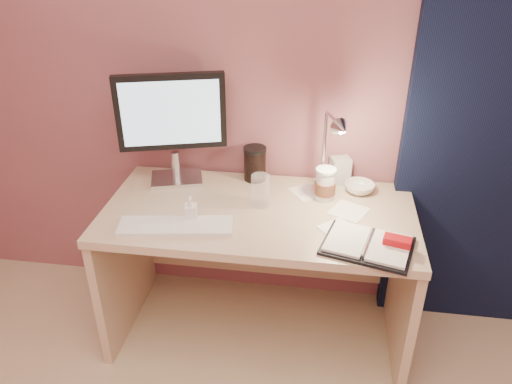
# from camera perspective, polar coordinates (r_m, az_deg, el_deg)

# --- Properties ---
(room) EXTENTS (3.50, 3.50, 3.50)m
(room) POSITION_cam_1_polar(r_m,az_deg,el_deg) (2.44, 24.54, 8.40)
(room) COLOR #C6B28E
(room) RESTS_ON ground
(desk) EXTENTS (1.40, 0.70, 0.73)m
(desk) POSITION_cam_1_polar(r_m,az_deg,el_deg) (2.43, 0.55, -5.74)
(desk) COLOR #CCB090
(desk) RESTS_ON ground
(monitor) EXTENTS (0.50, 0.24, 0.54)m
(monitor) POSITION_cam_1_polar(r_m,az_deg,el_deg) (2.39, -9.64, 8.22)
(monitor) COLOR silver
(monitor) RESTS_ON desk
(keyboard) EXTENTS (0.50, 0.21, 0.02)m
(keyboard) POSITION_cam_1_polar(r_m,az_deg,el_deg) (2.14, -9.17, -3.88)
(keyboard) COLOR silver
(keyboard) RESTS_ON desk
(planner) EXTENTS (0.40, 0.34, 0.05)m
(planner) POSITION_cam_1_polar(r_m,az_deg,el_deg) (2.05, 12.92, -5.87)
(planner) COLOR black
(planner) RESTS_ON desk
(paper_a) EXTENTS (0.19, 0.19, 0.00)m
(paper_a) POSITION_cam_1_polar(r_m,az_deg,el_deg) (2.14, 9.42, -4.19)
(paper_a) COLOR white
(paper_a) RESTS_ON desk
(paper_b) EXTENTS (0.20, 0.20, 0.00)m
(paper_b) POSITION_cam_1_polar(r_m,az_deg,el_deg) (2.27, 10.57, -2.15)
(paper_b) COLOR white
(paper_b) RESTS_ON desk
(paper_c) EXTENTS (0.20, 0.20, 0.00)m
(paper_c) POSITION_cam_1_polar(r_m,az_deg,el_deg) (2.40, 5.97, 0.03)
(paper_c) COLOR white
(paper_c) RESTS_ON desk
(coffee_cup) EXTENTS (0.10, 0.10, 0.16)m
(coffee_cup) POSITION_cam_1_polar(r_m,az_deg,el_deg) (2.32, 7.91, 0.80)
(coffee_cup) COLOR white
(coffee_cup) RESTS_ON desk
(clear_cup) EXTENTS (0.08, 0.08, 0.15)m
(clear_cup) POSITION_cam_1_polar(r_m,az_deg,el_deg) (2.25, 0.52, 0.17)
(clear_cup) COLOR white
(clear_cup) RESTS_ON desk
(bowl) EXTENTS (0.18, 0.18, 0.05)m
(bowl) POSITION_cam_1_polar(r_m,az_deg,el_deg) (2.43, 11.72, 0.49)
(bowl) COLOR silver
(bowl) RESTS_ON desk
(lotion_bottle) EXTENTS (0.06, 0.06, 0.12)m
(lotion_bottle) POSITION_cam_1_polar(r_m,az_deg,el_deg) (2.15, -7.46, -1.98)
(lotion_bottle) COLOR white
(lotion_bottle) RESTS_ON desk
(dark_jar) EXTENTS (0.11, 0.11, 0.15)m
(dark_jar) POSITION_cam_1_polar(r_m,az_deg,el_deg) (2.47, -0.13, 3.09)
(dark_jar) COLOR black
(dark_jar) RESTS_ON desk
(product_box) EXTENTS (0.11, 0.10, 0.14)m
(product_box) POSITION_cam_1_polar(r_m,az_deg,el_deg) (2.47, 9.57, 2.42)
(product_box) COLOR silver
(product_box) RESTS_ON desk
(desk_lamp) EXTENTS (0.17, 0.26, 0.43)m
(desk_lamp) POSITION_cam_1_polar(r_m,az_deg,el_deg) (2.20, 6.71, 4.97)
(desk_lamp) COLOR silver
(desk_lamp) RESTS_ON desk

